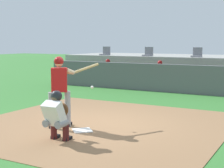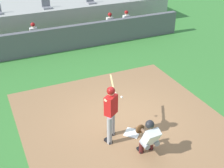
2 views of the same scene
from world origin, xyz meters
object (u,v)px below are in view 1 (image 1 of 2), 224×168
stadium_seat_0 (106,53)px  stadium_seat_2 (197,54)px  stadium_seat_1 (148,54)px  catcher_crouched (57,114)px  dugout_player_1 (159,74)px  dugout_player_0 (107,72)px  home_plate (82,130)px  batter_at_plate (60,87)px

stadium_seat_0 → stadium_seat_2: 5.20m
stadium_seat_1 → catcher_crouched: bearing=-76.9°
dugout_player_1 → stadium_seat_2: size_ratio=2.71×
dugout_player_0 → dugout_player_1: bearing=0.0°
stadium_seat_1 → dugout_player_0: bearing=-123.9°
home_plate → stadium_seat_2: bearing=90.0°
home_plate → dugout_player_1: (-1.20, 8.14, 0.65)m
home_plate → stadium_seat_2: 10.29m
batter_at_plate → stadium_seat_0: size_ratio=3.76×
dugout_player_1 → stadium_seat_1: (-1.40, 2.03, 0.86)m
home_plate → stadium_seat_2: stadium_seat_2 is taller
dugout_player_1 → stadium_seat_2: stadium_seat_2 is taller
catcher_crouched → stadium_seat_0: bearing=115.0°
batter_at_plate → dugout_player_1: size_ratio=1.39×
stadium_seat_1 → stadium_seat_2: bearing=0.0°
batter_at_plate → stadium_seat_1: bearing=100.7°
home_plate → stadium_seat_1: 10.61m
home_plate → dugout_player_1: bearing=98.4°
home_plate → stadium_seat_0: 11.53m
stadium_seat_2 → batter_at_plate: bearing=-93.9°
batter_at_plate → stadium_seat_2: stadium_seat_2 is taller
dugout_player_1 → stadium_seat_1: 2.62m
batter_at_plate → stadium_seat_1: (-1.91, 10.11, 0.50)m
batter_at_plate → dugout_player_1: batter_at_plate is taller
dugout_player_0 → stadium_seat_2: (3.96, 2.03, 0.86)m
catcher_crouched → dugout_player_0: (-3.95, 9.11, 0.06)m
home_plate → catcher_crouched: (-0.02, -0.96, 0.59)m
batter_at_plate → dugout_player_0: 8.73m
home_plate → batter_at_plate: size_ratio=0.24×
stadium_seat_1 → home_plate: bearing=-75.7°
stadium_seat_0 → stadium_seat_2: bearing=0.0°
home_plate → catcher_crouched: bearing=-90.9°
home_plate → stadium_seat_2: size_ratio=0.92×
home_plate → batter_at_plate: batter_at_plate is taller
dugout_player_0 → stadium_seat_2: size_ratio=2.71×
dugout_player_1 → stadium_seat_2: bearing=59.5°
dugout_player_0 → dugout_player_1: same height
dugout_player_0 → stadium_seat_0: bearing=121.3°
stadium_seat_1 → dugout_player_1: bearing=-55.4°
catcher_crouched → batter_at_plate: bearing=123.1°
batter_at_plate → stadium_seat_1: 10.30m
home_plate → catcher_crouched: catcher_crouched is taller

